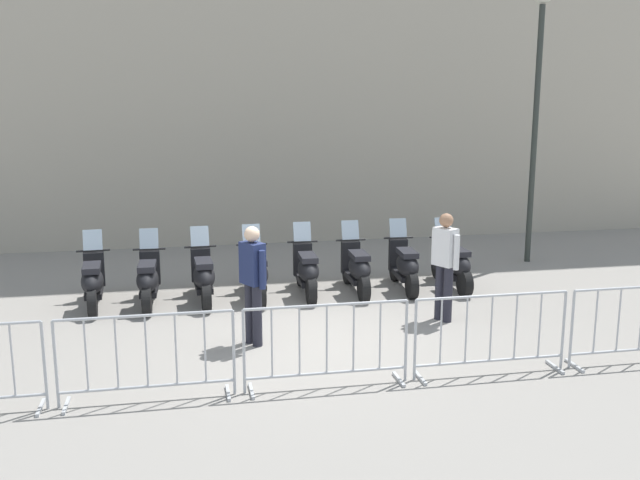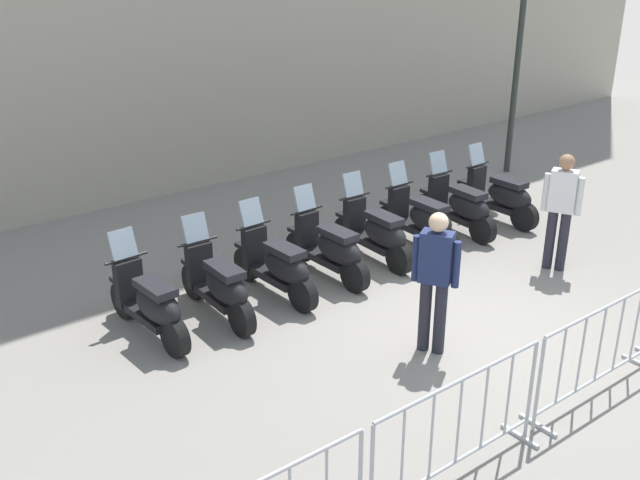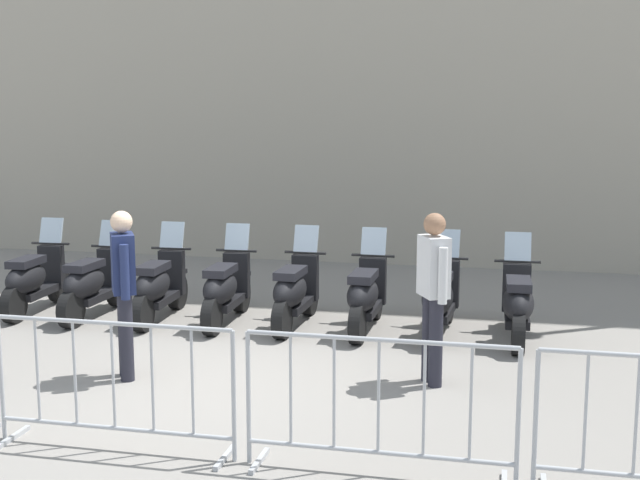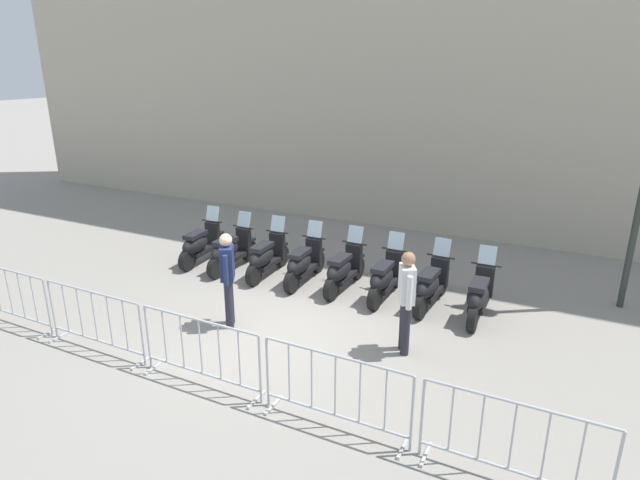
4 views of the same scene
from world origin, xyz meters
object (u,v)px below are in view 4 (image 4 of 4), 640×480
(barrier_segment_0, at_px, (10,297))
(officer_near_row_end, at_px, (406,297))
(motorcycle_4, at_px, (343,270))
(barrier_segment_4, at_px, (512,444))
(motorcycle_2, at_px, (266,257))
(motorcycle_0, at_px, (200,244))
(motorcycle_5, at_px, (385,278))
(barrier_segment_1, at_px, (95,322))
(barrier_segment_2, at_px, (201,353))
(motorcycle_1, at_px, (231,251))
(motorcycle_7, at_px, (479,296))
(motorcycle_6, at_px, (431,285))
(officer_mid_plaza, at_px, (228,275))
(barrier_segment_3, at_px, (335,392))
(motorcycle_3, at_px, (303,263))

(barrier_segment_0, relative_size, officer_near_row_end, 1.19)
(motorcycle_4, xyz_separation_m, barrier_segment_0, (-4.69, -4.05, 0.07))
(barrier_segment_4, xyz_separation_m, officer_near_row_end, (-1.96, 2.19, 0.46))
(motorcycle_2, distance_m, officer_near_row_end, 4.12)
(motorcycle_0, relative_size, motorcycle_5, 1.00)
(barrier_segment_1, height_order, barrier_segment_2, same)
(motorcycle_1, distance_m, motorcycle_4, 2.74)
(barrier_segment_1, relative_size, barrier_segment_4, 1.00)
(motorcycle_2, distance_m, motorcycle_5, 2.73)
(motorcycle_1, xyz_separation_m, barrier_segment_0, (-1.96, -3.91, 0.07))
(motorcycle_1, height_order, barrier_segment_0, motorcycle_1)
(motorcycle_7, height_order, barrier_segment_4, motorcycle_7)
(motorcycle_5, bearing_deg, motorcycle_1, -177.84)
(motorcycle_6, xyz_separation_m, officer_mid_plaza, (-2.98, -2.36, 0.53))
(motorcycle_7, bearing_deg, officer_mid_plaza, -149.33)
(motorcycle_0, xyz_separation_m, barrier_segment_2, (3.23, -3.92, 0.07))
(motorcycle_0, xyz_separation_m, officer_mid_plaza, (2.48, -2.24, 0.53))
(motorcycle_2, height_order, barrier_segment_3, motorcycle_2)
(barrier_segment_0, xyz_separation_m, barrier_segment_2, (4.28, 0.05, 0.00))
(motorcycle_0, xyz_separation_m, motorcycle_1, (0.91, -0.06, 0.00))
(motorcycle_3, relative_size, motorcycle_7, 1.00)
(motorcycle_5, bearing_deg, officer_near_row_end, -60.58)
(motorcycle_7, height_order, barrier_segment_0, motorcycle_7)
(motorcycle_3, height_order, motorcycle_6, same)
(motorcycle_5, relative_size, barrier_segment_0, 0.84)
(motorcycle_4, distance_m, motorcycle_6, 1.82)
(motorcycle_0, relative_size, barrier_segment_2, 0.84)
(motorcycle_2, height_order, motorcycle_6, same)
(barrier_segment_4, bearing_deg, motorcycle_7, 105.99)
(motorcycle_7, height_order, barrier_segment_2, motorcycle_7)
(motorcycle_0, relative_size, motorcycle_2, 1.00)
(motorcycle_1, height_order, barrier_segment_3, motorcycle_1)
(motorcycle_0, distance_m, motorcycle_4, 3.64)
(motorcycle_3, relative_size, barrier_segment_0, 0.84)
(motorcycle_4, height_order, barrier_segment_1, motorcycle_4)
(motorcycle_6, height_order, barrier_segment_4, motorcycle_6)
(motorcycle_4, bearing_deg, motorcycle_6, 1.07)
(barrier_segment_1, xyz_separation_m, officer_near_row_end, (4.46, 2.26, 0.46))
(barrier_segment_3, bearing_deg, motorcycle_3, 123.85)
(motorcycle_1, relative_size, motorcycle_2, 1.00)
(motorcycle_6, height_order, barrier_segment_0, motorcycle_6)
(motorcycle_7, xyz_separation_m, barrier_segment_3, (-1.01, -3.97, 0.07))
(motorcycle_1, height_order, officer_near_row_end, officer_near_row_end)
(motorcycle_3, height_order, officer_mid_plaza, officer_mid_plaza)
(motorcycle_0, relative_size, motorcycle_7, 1.00)
(motorcycle_7, distance_m, officer_near_row_end, 2.01)
(motorcycle_0, height_order, officer_near_row_end, officer_near_row_end)
(motorcycle_1, relative_size, barrier_segment_1, 0.84)
(motorcycle_2, bearing_deg, barrier_segment_0, -125.97)
(motorcycle_3, distance_m, motorcycle_6, 2.73)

